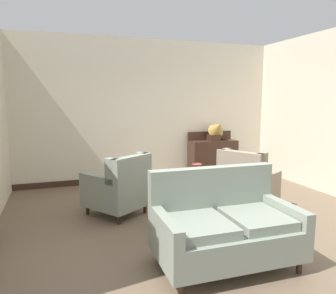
{
  "coord_description": "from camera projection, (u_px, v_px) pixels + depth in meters",
  "views": [
    {
      "loc": [
        -1.95,
        -3.8,
        1.77
      ],
      "look_at": [
        -0.35,
        0.83,
        1.05
      ],
      "focal_mm": 34.5,
      "sensor_mm": 36.0,
      "label": 1
    }
  ],
  "objects": [
    {
      "name": "armchair_far_left",
      "position": [
        119.0,
        188.0,
        4.97
      ],
      "size": [
        1.09,
        1.11,
        0.95
      ],
      "rotation": [
        0.0,
        0.0,
        3.74
      ],
      "color": "gray",
      "rests_on": "ground"
    },
    {
      "name": "baseboard_back",
      "position": [
        151.0,
        177.0,
        7.24
      ],
      "size": [
        5.77,
        0.03,
        0.12
      ],
      "primitive_type": "cube",
      "color": "#382319",
      "rests_on": "ground"
    },
    {
      "name": "gramophone",
      "position": [
        217.0,
        129.0,
        7.25
      ],
      "size": [
        0.39,
        0.49,
        0.54
      ],
      "color": "#382319",
      "rests_on": "sideboard"
    },
    {
      "name": "sideboard",
      "position": [
        213.0,
        156.0,
        7.41
      ],
      "size": [
        1.09,
        0.41,
        1.04
      ],
      "color": "#382319",
      "rests_on": "ground"
    },
    {
      "name": "wall_back",
      "position": [
        150.0,
        111.0,
        7.08
      ],
      "size": [
        5.93,
        0.08,
        3.06
      ],
      "primitive_type": "cube",
      "color": "beige",
      "rests_on": "ground"
    },
    {
      "name": "settee",
      "position": [
        224.0,
        227.0,
        3.47
      ],
      "size": [
        1.51,
        0.91,
        1.01
      ],
      "rotation": [
        0.0,
        0.0,
        -0.02
      ],
      "color": "gray",
      "rests_on": "ground"
    },
    {
      "name": "ground",
      "position": [
        212.0,
        230.0,
        4.44
      ],
      "size": [
        8.55,
        8.55,
        0.0
      ],
      "primitive_type": "plane",
      "color": "brown"
    },
    {
      "name": "coffee_table",
      "position": [
        195.0,
        197.0,
        4.47
      ],
      "size": [
        0.91,
        0.91,
        0.52
      ],
      "color": "#382319",
      "rests_on": "ground"
    },
    {
      "name": "wall_right",
      "position": [
        330.0,
        113.0,
        6.01
      ],
      "size": [
        0.08,
        4.28,
        3.06
      ],
      "primitive_type": "cube",
      "color": "beige",
      "rests_on": "ground"
    },
    {
      "name": "porcelain_vase",
      "position": [
        197.0,
        179.0,
        4.47
      ],
      "size": [
        0.19,
        0.19,
        0.38
      ],
      "color": "brown",
      "rests_on": "coffee_table"
    },
    {
      "name": "side_table",
      "position": [
        241.0,
        171.0,
        6.19
      ],
      "size": [
        0.49,
        0.49,
        0.68
      ],
      "color": "#382319",
      "rests_on": "ground"
    },
    {
      "name": "armchair_near_sideboard",
      "position": [
        246.0,
        185.0,
        5.15
      ],
      "size": [
        1.06,
        1.04,
        1.0
      ],
      "rotation": [
        0.0,
        0.0,
        2.08
      ],
      "color": "gray",
      "rests_on": "ground"
    }
  ]
}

